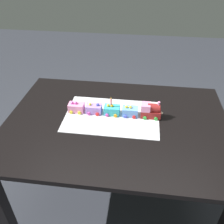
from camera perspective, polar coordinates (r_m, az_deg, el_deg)
name	(u,v)px	position (r m, az deg, el deg)	size (l,w,h in m)	color
ground_plane	(115,194)	(2.06, 0.81, -18.71)	(8.00, 8.00, 0.00)	#2D3038
dining_table	(116,135)	(1.59, 1.00, -5.33)	(1.40, 1.00, 0.74)	black
cake_board	(112,116)	(1.57, 0.00, -0.95)	(0.60, 0.40, 0.00)	silver
cake_locomotive	(151,111)	(1.55, 9.05, 0.33)	(0.14, 0.08, 0.12)	maroon
cake_car_hopper_sky_blue	(130,111)	(1.56, 4.26, 0.14)	(0.10, 0.08, 0.07)	#669EEA
cake_car_flatbed_turquoise	(112,110)	(1.57, -0.04, 0.47)	(0.10, 0.08, 0.07)	#38B7C6
cake_car_gondola_lavender	(94,109)	(1.59, -4.24, 0.78)	(0.10, 0.08, 0.07)	#AD84E0
cake_car_caboose_bubblegum	(76,107)	(1.61, -8.38, 1.08)	(0.10, 0.08, 0.07)	pink
birthday_candle	(111,101)	(1.53, -0.23, 2.63)	(0.01, 0.01, 0.06)	#F24C59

